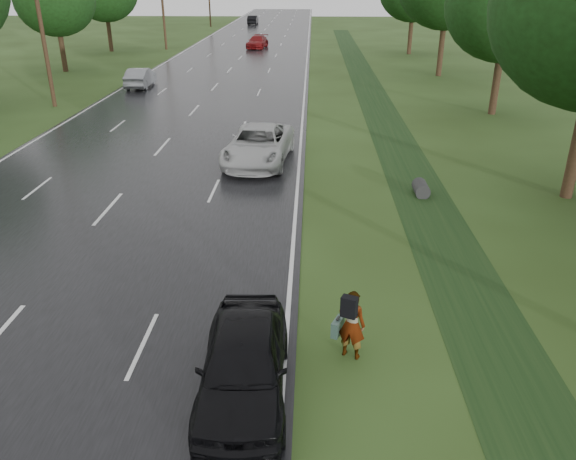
# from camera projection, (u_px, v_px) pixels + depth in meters

# --- Properties ---
(road) EXTENTS (14.00, 180.00, 0.04)m
(road) POSITION_uv_depth(u_px,v_px,m) (236.00, 62.00, 53.80)
(road) COLOR black
(road) RESTS_ON ground
(edge_stripe_east) EXTENTS (0.12, 180.00, 0.01)m
(edge_stripe_east) POSITION_uv_depth(u_px,v_px,m) (307.00, 62.00, 53.54)
(edge_stripe_east) COLOR silver
(edge_stripe_east) RESTS_ON road
(edge_stripe_west) EXTENTS (0.12, 180.00, 0.01)m
(edge_stripe_west) POSITION_uv_depth(u_px,v_px,m) (167.00, 62.00, 54.05)
(edge_stripe_west) COLOR silver
(edge_stripe_west) RESTS_ON road
(center_line) EXTENTS (0.12, 180.00, 0.01)m
(center_line) POSITION_uv_depth(u_px,v_px,m) (236.00, 62.00, 53.79)
(center_line) COLOR silver
(center_line) RESTS_ON road
(drainage_ditch) EXTENTS (2.20, 120.00, 0.56)m
(drainage_ditch) POSITION_uv_depth(u_px,v_px,m) (392.00, 135.00, 29.47)
(drainage_ditch) COLOR black
(drainage_ditch) RESTS_ON ground
(utility_pole_mid) EXTENTS (1.60, 0.26, 10.00)m
(utility_pole_mid) POSITION_uv_depth(u_px,v_px,m) (40.00, 20.00, 33.82)
(utility_pole_mid) COLOR #382217
(utility_pole_mid) RESTS_ON ground
(utility_pole_far) EXTENTS (1.60, 0.26, 10.00)m
(utility_pole_far) POSITION_uv_depth(u_px,v_px,m) (162.00, 0.00, 61.08)
(utility_pole_far) COLOR #382217
(utility_pole_far) RESTS_ON ground
(tree_east_c) EXTENTS (7.00, 7.00, 9.29)m
(tree_east_c) POSITION_uv_depth(u_px,v_px,m) (508.00, 5.00, 31.49)
(tree_east_c) COLOR #382217
(tree_east_c) RESTS_ON ground
(pedestrian) EXTENTS (0.81, 0.84, 1.65)m
(pedestrian) POSITION_uv_depth(u_px,v_px,m) (351.00, 323.00, 12.11)
(pedestrian) COLOR #A5998C
(pedestrian) RESTS_ON ground
(white_pickup) EXTENTS (3.13, 5.87, 1.57)m
(white_pickup) POSITION_uv_depth(u_px,v_px,m) (259.00, 145.00, 24.87)
(white_pickup) COLOR silver
(white_pickup) RESTS_ON road
(dark_sedan) EXTENTS (1.85, 4.33, 1.46)m
(dark_sedan) POSITION_uv_depth(u_px,v_px,m) (244.00, 363.00, 11.01)
(dark_sedan) COLOR black
(dark_sedan) RESTS_ON road
(silver_sedan) EXTENTS (1.62, 4.29, 1.40)m
(silver_sedan) POSITION_uv_depth(u_px,v_px,m) (140.00, 77.00, 41.62)
(silver_sedan) COLOR #92949A
(silver_sedan) RESTS_ON road
(far_car_red) EXTENTS (2.47, 4.84, 1.35)m
(far_car_red) POSITION_uv_depth(u_px,v_px,m) (257.00, 42.00, 63.72)
(far_car_red) COLOR maroon
(far_car_red) RESTS_ON road
(far_car_dark) EXTENTS (1.51, 4.33, 1.42)m
(far_car_dark) POSITION_uv_depth(u_px,v_px,m) (253.00, 20.00, 93.73)
(far_car_dark) COLOR black
(far_car_dark) RESTS_ON road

